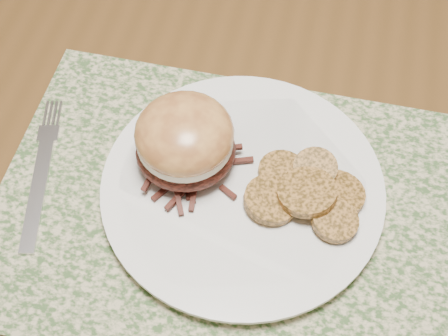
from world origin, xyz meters
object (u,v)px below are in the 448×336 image
(dinner_plate, at_px, (242,188))
(dining_table, at_px, (376,135))
(pork_sandwich, at_px, (185,141))
(fork, at_px, (42,171))

(dinner_plate, bearing_deg, dining_table, 50.55)
(pork_sandwich, xyz_separation_m, fork, (-0.14, -0.03, -0.05))
(dining_table, xyz_separation_m, pork_sandwich, (-0.19, -0.15, 0.14))
(pork_sandwich, distance_m, fork, 0.16)
(dining_table, distance_m, pork_sandwich, 0.28)
(fork, bearing_deg, pork_sandwich, 0.69)
(dining_table, xyz_separation_m, dinner_plate, (-0.13, -0.16, 0.09))
(dining_table, relative_size, dinner_plate, 5.77)
(pork_sandwich, height_order, fork, pork_sandwich)
(pork_sandwich, bearing_deg, dinner_plate, -30.58)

